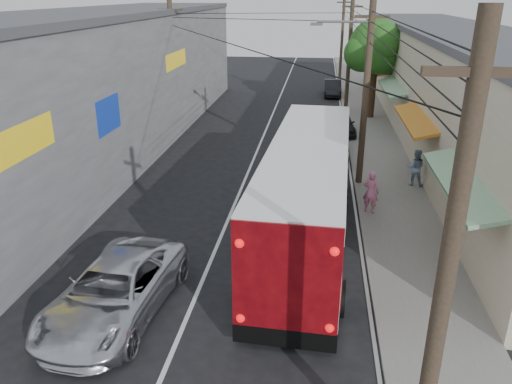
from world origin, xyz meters
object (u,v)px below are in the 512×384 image
parked_suv (328,143)px  parked_car_mid (340,123)px  jeepney (115,291)px  pedestrian_near (371,192)px  pedestrian_far (415,168)px  coach_bus (308,191)px  parked_car_far (333,88)px

parked_suv → parked_car_mid: bearing=81.4°
jeepney → pedestrian_near: size_ratio=3.23×
parked_suv → pedestrian_far: pedestrian_far is taller
coach_bus → jeepney: (-4.90, -5.13, -1.07)m
pedestrian_near → pedestrian_far: size_ratio=1.01×
parked_car_mid → jeepney: bearing=-114.2°
jeepney → pedestrian_far: size_ratio=3.27×
parked_car_mid → pedestrian_near: pedestrian_near is taller
parked_car_mid → coach_bus: bearing=-102.1°
jeepney → pedestrian_near: pedestrian_near is taller
jeepney → parked_car_mid: jeepney is taller
parked_car_mid → parked_car_far: bearing=85.5°
coach_bus → pedestrian_far: 7.28m
parked_suv → coach_bus: bearing=-93.7°
parked_car_far → pedestrian_far: size_ratio=2.39×
pedestrian_near → parked_suv: bearing=-58.2°
parked_suv → pedestrian_near: 7.40m
jeepney → parked_car_mid: 20.54m
jeepney → pedestrian_far: pedestrian_far is taller
parked_suv → pedestrian_far: bearing=-45.6°
coach_bus → jeepney: bearing=-130.7°
parked_suv → parked_car_far: size_ratio=1.37×
coach_bus → pedestrian_far: bearing=53.5°
coach_bus → parked_car_far: coach_bus is taller
parked_suv → pedestrian_far: 5.53m
coach_bus → jeepney: size_ratio=2.28×
pedestrian_far → pedestrian_near: bearing=64.7°
jeepney → parked_suv: size_ratio=1.00×
jeepney → parked_car_mid: size_ratio=1.37×
jeepney → pedestrian_near: bearing=51.2°
parked_car_mid → parked_car_far: parked_car_mid is taller
jeepney → pedestrian_near: 10.47m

